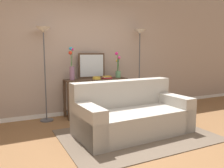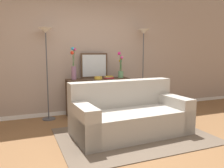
# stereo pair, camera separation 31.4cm
# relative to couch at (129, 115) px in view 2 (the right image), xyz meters

# --- Properties ---
(ground_plane) EXTENTS (16.00, 16.00, 0.02)m
(ground_plane) POSITION_rel_couch_xyz_m (-0.34, -0.47, -0.32)
(ground_plane) COLOR brown
(back_wall) EXTENTS (12.00, 0.15, 2.96)m
(back_wall) POSITION_rel_couch_xyz_m (-0.34, 1.66, 1.17)
(back_wall) COLOR white
(back_wall) RESTS_ON ground
(area_rug) EXTENTS (2.44, 1.71, 0.01)m
(area_rug) POSITION_rel_couch_xyz_m (0.00, -0.16, -0.30)
(area_rug) COLOR brown
(area_rug) RESTS_ON ground
(couch) EXTENTS (1.97, 1.03, 0.88)m
(couch) POSITION_rel_couch_xyz_m (0.00, 0.00, 0.00)
(couch) COLOR #ADA89E
(couch) RESTS_ON ground
(console_table) EXTENTS (1.38, 0.38, 0.81)m
(console_table) POSITION_rel_couch_xyz_m (-0.11, 1.32, 0.26)
(console_table) COLOR #473323
(console_table) RESTS_ON ground
(floor_lamp_left) EXTENTS (0.28, 0.28, 1.86)m
(floor_lamp_left) POSITION_rel_couch_xyz_m (-1.18, 1.36, 1.15)
(floor_lamp_left) COLOR #4C4C51
(floor_lamp_left) RESTS_ON ground
(floor_lamp_right) EXTENTS (0.28, 0.28, 1.92)m
(floor_lamp_right) POSITION_rel_couch_xyz_m (1.04, 1.36, 1.20)
(floor_lamp_right) COLOR #4C4C51
(floor_lamp_right) RESTS_ON ground
(wall_mirror) EXTENTS (0.62, 0.02, 0.55)m
(wall_mirror) POSITION_rel_couch_xyz_m (-0.14, 1.48, 0.78)
(wall_mirror) COLOR #473323
(wall_mirror) RESTS_ON console_table
(vase_tall_flowers) EXTENTS (0.12, 0.13, 0.68)m
(vase_tall_flowers) POSITION_rel_couch_xyz_m (-0.64, 1.33, 0.76)
(vase_tall_flowers) COLOR gray
(vase_tall_flowers) RESTS_ON console_table
(vase_short_flowers) EXTENTS (0.13, 0.13, 0.58)m
(vase_short_flowers) POSITION_rel_couch_xyz_m (0.43, 1.31, 0.71)
(vase_short_flowers) COLOR #669E6B
(vase_short_flowers) RESTS_ON console_table
(fruit_bowl) EXTENTS (0.17, 0.17, 0.06)m
(fruit_bowl) POSITION_rel_couch_xyz_m (-0.14, 1.20, 0.53)
(fruit_bowl) COLOR gold
(fruit_bowl) RESTS_ON console_table
(book_stack) EXTENTS (0.21, 0.15, 0.06)m
(book_stack) POSITION_rel_couch_xyz_m (0.10, 1.22, 0.53)
(book_stack) COLOR maroon
(book_stack) RESTS_ON console_table
(book_row_under_console) EXTENTS (0.39, 0.18, 0.13)m
(book_row_under_console) POSITION_rel_couch_xyz_m (-0.47, 1.32, -0.25)
(book_row_under_console) COLOR #B77F33
(book_row_under_console) RESTS_ON ground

